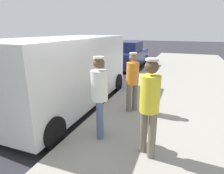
{
  "coord_description": "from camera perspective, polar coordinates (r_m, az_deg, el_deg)",
  "views": [
    {
      "loc": [
        3.21,
        -3.54,
        2.37
      ],
      "look_at": [
        1.65,
        0.53,
        1.05
      ],
      "focal_mm": 30.48,
      "sensor_mm": 36.0,
      "label": 1
    }
  ],
  "objects": [
    {
      "name": "ground_plane",
      "position": [
        5.33,
        -19.3,
        -10.57
      ],
      "size": [
        80.0,
        80.0,
        0.0
      ],
      "primitive_type": "plane",
      "color": "#2D2D33"
    },
    {
      "name": "sidewalk_slab",
      "position": [
        4.23,
        22.41,
        -17.48
      ],
      "size": [
        5.0,
        32.0,
        0.15
      ],
      "primitive_type": "cube",
      "color": "#9E998E",
      "rests_on": "ground"
    },
    {
      "name": "parking_meter_near",
      "position": [
        4.63,
        -3.47,
        1.94
      ],
      "size": [
        0.14,
        0.18,
        1.52
      ],
      "color": "gray",
      "rests_on": "sidewalk_slab"
    },
    {
      "name": "pedestrian_in_white",
      "position": [
        3.88,
        -3.79,
        -1.68
      ],
      "size": [
        0.34,
        0.34,
        1.72
      ],
      "color": "#4C608C",
      "rests_on": "sidewalk_slab"
    },
    {
      "name": "pedestrian_in_yellow",
      "position": [
        3.33,
        11.19,
        -4.48
      ],
      "size": [
        0.34,
        0.34,
        1.78
      ],
      "color": "#726656",
      "rests_on": "sidewalk_slab"
    },
    {
      "name": "pedestrian_in_orange",
      "position": [
        5.21,
        6.16,
        2.5
      ],
      "size": [
        0.34,
        0.34,
        1.64
      ],
      "color": "#726656",
      "rests_on": "sidewalk_slab"
    },
    {
      "name": "parked_van",
      "position": [
        6.04,
        -13.39,
        4.8
      ],
      "size": [
        2.15,
        5.21,
        2.15
      ],
      "color": "white",
      "rests_on": "ground"
    },
    {
      "name": "parked_sedan_ahead",
      "position": [
        12.49,
        4.68,
        9.38
      ],
      "size": [
        1.95,
        4.41,
        1.65
      ],
      "color": "navy",
      "rests_on": "ground"
    }
  ]
}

